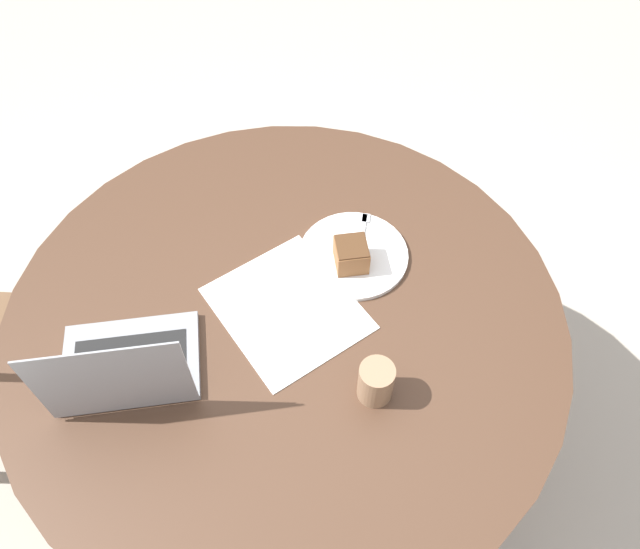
# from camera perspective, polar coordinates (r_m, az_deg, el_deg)

# --- Properties ---
(ground_plane) EXTENTS (12.00, 12.00, 0.00)m
(ground_plane) POSITION_cam_1_polar(r_m,az_deg,el_deg) (2.12, -2.29, -14.71)
(ground_plane) COLOR #B7AD9E
(dining_table) EXTENTS (1.29, 1.29, 0.76)m
(dining_table) POSITION_cam_1_polar(r_m,az_deg,el_deg) (1.54, -3.07, -6.08)
(dining_table) COLOR #4C3323
(dining_table) RESTS_ON ground_plane
(paper_document) EXTENTS (0.43, 0.41, 0.00)m
(paper_document) POSITION_cam_1_polar(r_m,az_deg,el_deg) (1.44, -3.03, -3.10)
(paper_document) COLOR white
(paper_document) RESTS_ON dining_table
(plate) EXTENTS (0.27, 0.27, 0.01)m
(plate) POSITION_cam_1_polar(r_m,az_deg,el_deg) (1.53, 3.08, 1.82)
(plate) COLOR white
(plate) RESTS_ON dining_table
(cake_slice) EXTENTS (0.08, 0.08, 0.07)m
(cake_slice) POSITION_cam_1_polar(r_m,az_deg,el_deg) (1.48, 2.88, 1.84)
(cake_slice) COLOR brown
(cake_slice) RESTS_ON plate
(fork) EXTENTS (0.17, 0.06, 0.00)m
(fork) POSITION_cam_1_polar(r_m,az_deg,el_deg) (1.56, 3.86, 3.70)
(fork) COLOR silver
(fork) RESTS_ON plate
(coffee_glass) EXTENTS (0.07, 0.07, 0.10)m
(coffee_glass) POSITION_cam_1_polar(r_m,az_deg,el_deg) (1.30, 5.12, -9.77)
(coffee_glass) COLOR #997556
(coffee_glass) RESTS_ON dining_table
(laptop) EXTENTS (0.23, 0.30, 0.25)m
(laptop) POSITION_cam_1_polar(r_m,az_deg,el_deg) (1.37, -17.33, -8.09)
(laptop) COLOR gray
(laptop) RESTS_ON dining_table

